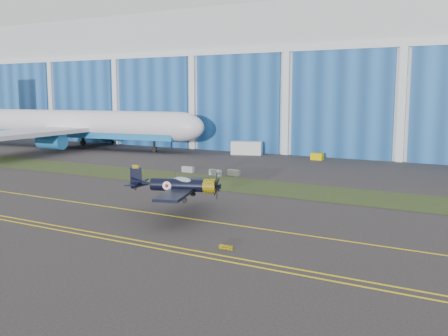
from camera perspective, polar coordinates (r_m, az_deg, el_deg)
The scene contains 14 objects.
ground at distance 63.24m, azimuth -11.64°, elevation -3.00°, with size 260.00×260.00×0.00m, color #393232.
grass_median at distance 74.04m, azimuth -4.38°, elevation -1.23°, with size 260.00×10.00×0.02m, color #475128.
hangar at distance 124.97m, azimuth 11.03°, elevation 9.31°, with size 220.00×45.70×30.00m.
taxiway_centreline at distance 59.70m, azimuth -14.86°, elevation -3.75°, with size 200.00×0.20×0.02m, color yellow.
edge_line_near at distance 53.63m, azimuth -22.09°, elevation -5.41°, with size 80.00×0.20×0.02m, color yellow.
edge_line_far at distance 54.23m, azimuth -21.26°, elevation -5.22°, with size 80.00×0.20×0.02m, color yellow.
guard_board_right at distance 41.02m, azimuth 0.22°, elevation -8.63°, with size 1.20×0.15×0.35m, color yellow.
warbird at distance 52.17m, azimuth -5.01°, elevation -1.85°, with size 13.95×15.28×3.73m.
jetliner at distance 119.90m, azimuth -15.52°, elevation 7.76°, with size 74.70×65.68×23.77m.
shipping_container at distance 103.89m, azimuth 2.49°, elevation 2.19°, with size 6.02×2.41×2.61m, color silver.
tug at distance 96.96m, azimuth 10.10°, elevation 1.24°, with size 2.14×1.34×1.25m, color #E1C100.
barrier_a at distance 80.56m, azimuth -3.95°, elevation -0.15°, with size 2.00×0.60×0.90m, color gray.
barrier_b at distance 77.08m, azimuth -0.96°, elevation -0.51°, with size 2.00×0.60×0.90m, color gray.
barrier_c at distance 76.96m, azimuth 1.07°, elevation -0.52°, with size 2.00×0.60×0.90m, color gray.
Camera 1 is at (41.75, -45.96, 11.98)m, focal length 42.00 mm.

